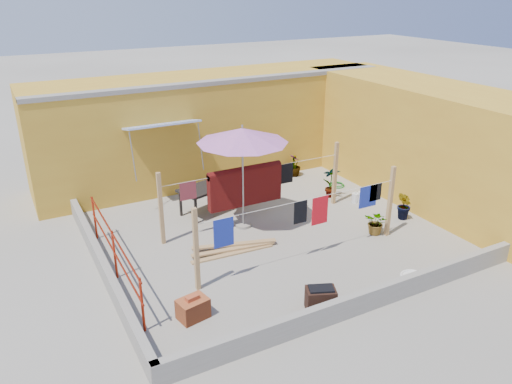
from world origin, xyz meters
TOP-DOWN VIEW (x-y plane):
  - ground at (0.00, 0.00)m, footprint 80.00×80.00m
  - wall_back at (0.50, 4.69)m, footprint 11.00×3.27m
  - wall_right at (5.20, 0.00)m, footprint 2.40×9.00m
  - parapet_front at (0.00, -3.58)m, footprint 8.30×0.16m
  - parapet_left at (-4.08, 0.00)m, footprint 0.16×7.30m
  - red_railing at (-3.85, -0.20)m, footprint 0.05×4.20m
  - clothesline_rig at (-0.23, 0.57)m, footprint 5.09×2.35m
  - patio_umbrella at (-0.41, 0.70)m, footprint 2.50×2.50m
  - outdoor_table at (-0.82, 1.95)m, footprint 1.77×1.23m
  - brick_stack at (-2.94, -2.25)m, footprint 0.61×0.49m
  - lumber_pile at (-1.20, -0.35)m, footprint 2.13×0.71m
  - brazier at (-0.72, -3.17)m, footprint 0.65×0.56m
  - white_basin at (1.61, -3.20)m, footprint 0.53×0.53m
  - water_jug_a at (3.25, 0.47)m, footprint 0.23×0.23m
  - water_jug_b at (3.09, 0.57)m, footprint 0.20×0.20m
  - green_hose at (3.39, 1.83)m, footprint 0.49×0.49m
  - plant_back_a at (1.46, 2.89)m, footprint 0.86×0.85m
  - plant_back_b at (2.70, 3.20)m, footprint 0.43×0.43m
  - plant_right_a at (2.70, 1.23)m, footprint 0.58×0.50m
  - plant_right_b at (3.49, -0.93)m, footprint 0.49×0.53m
  - plant_right_c at (2.30, -1.23)m, footprint 0.70×0.73m

SIDE VIEW (x-z plane):
  - ground at x=0.00m, z-range 0.00..0.00m
  - green_hose at x=3.39m, z-range 0.00..0.07m
  - white_basin at x=1.61m, z-range 0.00..0.09m
  - lumber_pile at x=-1.20m, z-range 0.00..0.13m
  - water_jug_b at x=3.09m, z-range -0.02..0.30m
  - water_jug_a at x=3.25m, z-range -0.02..0.34m
  - brick_stack at x=-2.94m, z-range -0.03..0.44m
  - parapet_front at x=0.00m, z-range 0.00..0.44m
  - parapet_left at x=-4.08m, z-range 0.00..0.44m
  - brazier at x=-0.72m, z-range -0.01..0.49m
  - plant_right_c at x=2.30m, z-range 0.00..0.63m
  - plant_back_a at x=1.46m, z-range 0.00..0.72m
  - plant_back_b at x=2.70m, z-range 0.00..0.73m
  - plant_right_b at x=3.49m, z-range 0.00..0.79m
  - plant_right_a at x=2.70m, z-range 0.00..0.93m
  - outdoor_table at x=-0.82m, z-range 0.30..1.06m
  - red_railing at x=-3.85m, z-range 0.17..1.27m
  - clothesline_rig at x=-0.23m, z-range 0.12..1.92m
  - wall_right at x=5.20m, z-range 0.00..3.20m
  - wall_back at x=0.50m, z-range 0.00..3.21m
  - patio_umbrella at x=-0.41m, z-range 1.06..3.73m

